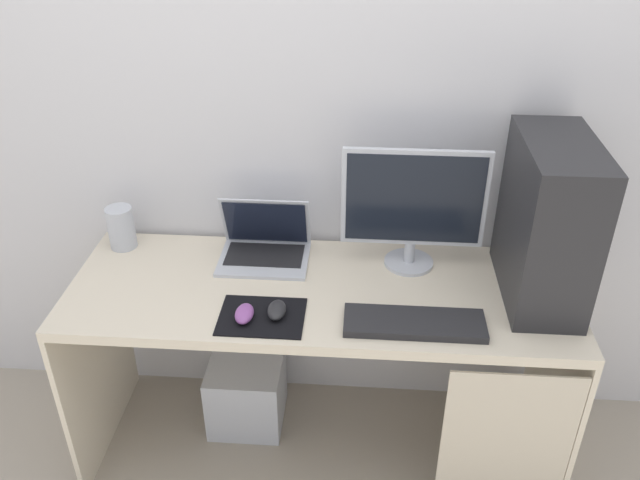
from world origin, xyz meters
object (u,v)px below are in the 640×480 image
at_px(keyboard, 414,323).
at_px(subwoofer, 247,391).
at_px(mouse_left, 277,310).
at_px(laptop, 265,246).
at_px(speaker, 121,228).
at_px(monitor, 413,206).
at_px(pc_tower, 548,222).
at_px(mouse_right, 244,314).

xyz_separation_m(keyboard, subwoofer, (-0.59, 0.29, -0.60)).
bearing_deg(mouse_left, laptop, 104.43).
distance_m(laptop, mouse_left, 0.34).
xyz_separation_m(mouse_left, subwoofer, (-0.17, 0.27, -0.61)).
relative_size(laptop, speaker, 1.99).
height_order(laptop, mouse_left, laptop).
xyz_separation_m(monitor, subwoofer, (-0.59, -0.04, -0.82)).
bearing_deg(subwoofer, keyboard, -26.31).
distance_m(speaker, mouse_left, 0.70).
height_order(speaker, subwoofer, speaker).
bearing_deg(pc_tower, monitor, 163.15).
xyz_separation_m(pc_tower, speaker, (-1.41, 0.17, -0.18)).
xyz_separation_m(laptop, mouse_left, (0.08, -0.33, -0.02)).
bearing_deg(mouse_right, subwoofer, 104.87).
bearing_deg(speaker, keyboard, -20.67).
distance_m(pc_tower, laptop, 0.93).
bearing_deg(monitor, keyboard, -89.57).
height_order(mouse_left, subwoofer, mouse_left).
relative_size(laptop, mouse_left, 3.19).
bearing_deg(subwoofer, pc_tower, -4.49).
xyz_separation_m(laptop, keyboard, (0.50, -0.35, -0.03)).
xyz_separation_m(laptop, mouse_right, (-0.01, -0.35, -0.02)).
xyz_separation_m(monitor, mouse_left, (-0.41, -0.31, -0.21)).
relative_size(pc_tower, laptop, 1.67).
bearing_deg(pc_tower, subwoofer, 175.51).
xyz_separation_m(keyboard, mouse_right, (-0.51, -0.01, 0.01)).
bearing_deg(pc_tower, mouse_right, -166.38).
distance_m(laptop, keyboard, 0.61).
bearing_deg(pc_tower, mouse_left, -166.51).
distance_m(laptop, speaker, 0.52).
bearing_deg(speaker, pc_tower, -6.83).
bearing_deg(mouse_left, speaker, 148.80).
xyz_separation_m(laptop, speaker, (-0.51, 0.03, 0.03)).
height_order(monitor, subwoofer, monitor).
relative_size(monitor, speaker, 3.05).
relative_size(speaker, keyboard, 0.37).
xyz_separation_m(pc_tower, mouse_right, (-0.90, -0.22, -0.23)).
relative_size(monitor, subwoofer, 1.69).
bearing_deg(subwoofer, mouse_right, -75.13).
bearing_deg(speaker, monitor, -2.76).
distance_m(monitor, speaker, 1.02).
distance_m(monitor, mouse_left, 0.56).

